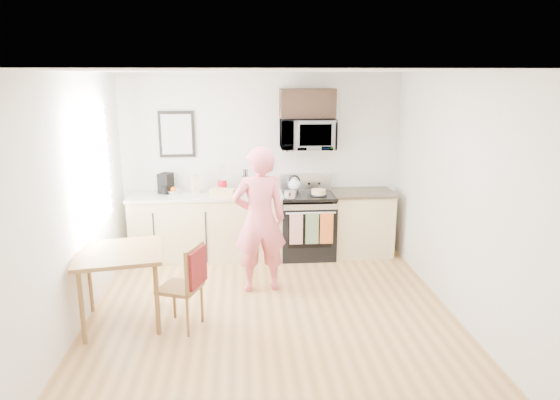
{
  "coord_description": "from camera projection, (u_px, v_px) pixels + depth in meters",
  "views": [
    {
      "loc": [
        -0.31,
        -4.85,
        2.57
      ],
      "look_at": [
        0.16,
        1.0,
        1.09
      ],
      "focal_mm": 32.0,
      "sensor_mm": 36.0,
      "label": 1
    }
  ],
  "objects": [
    {
      "name": "countertop_right",
      "position": [
        362.0,
        193.0,
        7.16
      ],
      "size": [
        0.88,
        0.64,
        0.04
      ],
      "primitive_type": "cube",
      "color": "black",
      "rests_on": "cabinet_right"
    },
    {
      "name": "microwave",
      "position": [
        307.0,
        134.0,
        6.97
      ],
      "size": [
        0.76,
        0.51,
        0.42
      ],
      "primitive_type": "imported",
      "color": "silver",
      "rests_on": "back_wall"
    },
    {
      "name": "knife_block",
      "position": [
        246.0,
        184.0,
        7.12
      ],
      "size": [
        0.11,
        0.15,
        0.22
      ],
      "primitive_type": "cube",
      "rotation": [
        0.0,
        0.0,
        0.07
      ],
      "color": "brown",
      "rests_on": "countertop_left"
    },
    {
      "name": "front_wall",
      "position": [
        298.0,
        307.0,
        2.8
      ],
      "size": [
        4.0,
        0.04,
        2.6
      ],
      "primitive_type": "cube",
      "color": "silver",
      "rests_on": "floor"
    },
    {
      "name": "cabinet_left",
      "position": [
        207.0,
        227.0,
        7.1
      ],
      "size": [
        2.1,
        0.6,
        0.9
      ],
      "primitive_type": "cube",
      "color": "#CCBB82",
      "rests_on": "floor"
    },
    {
      "name": "pot",
      "position": [
        290.0,
        195.0,
        6.83
      ],
      "size": [
        0.18,
        0.3,
        0.09
      ],
      "rotation": [
        0.0,
        0.0,
        -0.14
      ],
      "color": "silver",
      "rests_on": "range"
    },
    {
      "name": "range",
      "position": [
        307.0,
        227.0,
        7.19
      ],
      "size": [
        0.76,
        0.7,
        1.16
      ],
      "color": "black",
      "rests_on": "floor"
    },
    {
      "name": "back_wall",
      "position": [
        262.0,
        164.0,
        7.25
      ],
      "size": [
        4.0,
        0.04,
        2.6
      ],
      "primitive_type": "cube",
      "color": "silver",
      "rests_on": "floor"
    },
    {
      "name": "milk_carton",
      "position": [
        196.0,
        184.0,
        7.0
      ],
      "size": [
        0.12,
        0.12,
        0.26
      ],
      "primitive_type": "cube",
      "rotation": [
        0.0,
        0.0,
        0.34
      ],
      "color": "tan",
      "rests_on": "countertop_left"
    },
    {
      "name": "upper_cabinet",
      "position": [
        307.0,
        103.0,
        6.91
      ],
      "size": [
        0.76,
        0.35,
        0.4
      ],
      "primitive_type": "cube",
      "color": "black",
      "rests_on": "back_wall"
    },
    {
      "name": "person",
      "position": [
        260.0,
        220.0,
        5.93
      ],
      "size": [
        0.7,
        0.51,
        1.77
      ],
      "primitive_type": "imported",
      "rotation": [
        0.0,
        0.0,
        3.28
      ],
      "color": "#CD3853",
      "rests_on": "floor"
    },
    {
      "name": "chair",
      "position": [
        191.0,
        276.0,
        5.05
      ],
      "size": [
        0.53,
        0.5,
        0.91
      ],
      "rotation": [
        0.0,
        0.0,
        -0.37
      ],
      "color": "brown",
      "rests_on": "floor"
    },
    {
      "name": "countertop_left",
      "position": [
        206.0,
        195.0,
        6.99
      ],
      "size": [
        2.14,
        0.64,
        0.04
      ],
      "primitive_type": "cube",
      "color": "beige",
      "rests_on": "cabinet_left"
    },
    {
      "name": "bread_bag",
      "position": [
        223.0,
        193.0,
        6.78
      ],
      "size": [
        0.36,
        0.23,
        0.12
      ],
      "primitive_type": "cube",
      "rotation": [
        0.0,
        0.0,
        -0.26
      ],
      "color": "tan",
      "rests_on": "countertop_left"
    },
    {
      "name": "wall_trivet",
      "position": [
        265.0,
        164.0,
        7.24
      ],
      "size": [
        0.2,
        0.02,
        0.2
      ],
      "primitive_type": "cube",
      "color": "#AE0E1B",
      "rests_on": "back_wall"
    },
    {
      "name": "utensil_crock",
      "position": [
        222.0,
        181.0,
        7.09
      ],
      "size": [
        0.13,
        0.13,
        0.39
      ],
      "color": "#AE0E1B",
      "rests_on": "countertop_left"
    },
    {
      "name": "left_wall",
      "position": [
        68.0,
        208.0,
        4.87
      ],
      "size": [
        0.04,
        4.6,
        2.6
      ],
      "primitive_type": "cube",
      "color": "silver",
      "rests_on": "floor"
    },
    {
      "name": "wall_art",
      "position": [
        177.0,
        134.0,
        7.02
      ],
      "size": [
        0.5,
        0.04,
        0.65
      ],
      "color": "black",
      "rests_on": "back_wall"
    },
    {
      "name": "floor",
      "position": [
        273.0,
        321.0,
        5.34
      ],
      "size": [
        4.6,
        4.6,
        0.0
      ],
      "primitive_type": "plane",
      "color": "olive",
      "rests_on": "ground"
    },
    {
      "name": "dining_table",
      "position": [
        119.0,
        259.0,
        5.15
      ],
      "size": [
        0.87,
        0.87,
        0.8
      ],
      "rotation": [
        0.0,
        0.0,
        0.18
      ],
      "color": "brown",
      "rests_on": "floor"
    },
    {
      "name": "right_wall",
      "position": [
        464.0,
        200.0,
        5.18
      ],
      "size": [
        0.04,
        4.6,
        2.6
      ],
      "primitive_type": "cube",
      "color": "silver",
      "rests_on": "floor"
    },
    {
      "name": "ceiling",
      "position": [
        272.0,
        71.0,
        4.71
      ],
      "size": [
        4.0,
        4.6,
        0.04
      ],
      "primitive_type": "cube",
      "color": "white",
      "rests_on": "back_wall"
    },
    {
      "name": "fruit_bowl",
      "position": [
        174.0,
        191.0,
        7.02
      ],
      "size": [
        0.26,
        0.26,
        0.09
      ],
      "color": "white",
      "rests_on": "countertop_left"
    },
    {
      "name": "kettle",
      "position": [
        294.0,
        184.0,
        7.2
      ],
      "size": [
        0.18,
        0.18,
        0.23
      ],
      "color": "white",
      "rests_on": "range"
    },
    {
      "name": "coffee_maker",
      "position": [
        166.0,
        184.0,
        7.02
      ],
      "size": [
        0.22,
        0.26,
        0.28
      ],
      "rotation": [
        0.0,
        0.0,
        -0.42
      ],
      "color": "black",
      "rests_on": "countertop_left"
    },
    {
      "name": "window",
      "position": [
        93.0,
        168.0,
        5.59
      ],
      "size": [
        0.06,
        1.4,
        1.5
      ],
      "color": "silver",
      "rests_on": "left_wall"
    },
    {
      "name": "cake",
      "position": [
        319.0,
        192.0,
        6.99
      ],
      "size": [
        0.24,
        0.24,
        0.08
      ],
      "color": "black",
      "rests_on": "range"
    },
    {
      "name": "cabinet_right",
      "position": [
        361.0,
        224.0,
        7.28
      ],
      "size": [
        0.84,
        0.6,
        0.9
      ],
      "primitive_type": "cube",
      "color": "#CCBB82",
      "rests_on": "floor"
    }
  ]
}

